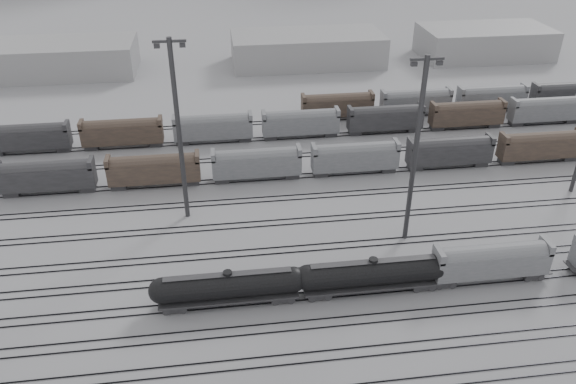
{
  "coord_description": "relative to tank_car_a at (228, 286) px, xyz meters",
  "views": [
    {
      "loc": [
        -14.96,
        -52.06,
        46.52
      ],
      "look_at": [
        -5.25,
        20.15,
        4.0
      ],
      "focal_mm": 35.0,
      "sensor_mm": 36.0,
      "label": 1
    }
  ],
  "objects": [
    {
      "name": "tank_car_a",
      "position": [
        0.0,
        0.0,
        0.0
      ],
      "size": [
        18.94,
        3.16,
        4.68
      ],
      "color": "#262629",
      "rests_on": "ground"
    },
    {
      "name": "light_mast_b",
      "position": [
        -5.48,
        20.84,
        11.81
      ],
      "size": [
        4.38,
        0.7,
        27.37
      ],
      "color": "#363638",
      "rests_on": "ground"
    },
    {
      "name": "bg_string_near",
      "position": [
        23.07,
        31.0,
        0.09
      ],
      "size": [
        151.0,
        3.0,
        5.6
      ],
      "color": "slate",
      "rests_on": "ground"
    },
    {
      "name": "warehouse_right",
      "position": [
        75.07,
        94.0,
        1.29
      ],
      "size": [
        35.0,
        18.0,
        8.0
      ],
      "primitive_type": "cube",
      "color": "#949597",
      "rests_on": "ground"
    },
    {
      "name": "warehouse_left",
      "position": [
        -44.93,
        94.0,
        1.29
      ],
      "size": [
        50.0,
        18.0,
        8.0
      ],
      "primitive_type": "cube",
      "color": "#949597",
      "rests_on": "ground"
    },
    {
      "name": "warehouse_mid",
      "position": [
        25.07,
        94.0,
        1.29
      ],
      "size": [
        40.0,
        18.0,
        8.0
      ],
      "primitive_type": "cube",
      "color": "#949597",
      "rests_on": "ground"
    },
    {
      "name": "tank_car_b",
      "position": [
        17.78,
        0.0,
        0.06
      ],
      "size": [
        19.38,
        3.23,
        4.79
      ],
      "color": "#262629",
      "rests_on": "ground"
    },
    {
      "name": "bg_string_far",
      "position": [
        50.57,
        55.0,
        0.09
      ],
      "size": [
        66.0,
        3.0,
        5.6
      ],
      "color": "brown",
      "rests_on": "ground"
    },
    {
      "name": "ground",
      "position": [
        15.07,
        -1.0,
        -2.71
      ],
      "size": [
        900.0,
        900.0,
        0.0
      ],
      "primitive_type": "plane",
      "color": "#A4A4A9",
      "rests_on": "ground"
    },
    {
      "name": "tracks",
      "position": [
        15.07,
        16.5,
        -2.63
      ],
      "size": [
        220.0,
        71.5,
        0.16
      ],
      "color": "black",
      "rests_on": "ground"
    },
    {
      "name": "bg_string_mid",
      "position": [
        33.07,
        47.0,
        0.09
      ],
      "size": [
        151.0,
        3.0,
        5.6
      ],
      "color": "#262629",
      "rests_on": "ground"
    },
    {
      "name": "light_mast_c",
      "position": [
        25.71,
        10.78,
        11.51
      ],
      "size": [
        4.29,
        0.69,
        26.79
      ],
      "color": "#363638",
      "rests_on": "ground"
    },
    {
      "name": "hopper_car_a",
      "position": [
        33.27,
        0.0,
        0.59
      ],
      "size": [
        14.93,
        2.97,
        5.34
      ],
      "color": "#262629",
      "rests_on": "ground"
    }
  ]
}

